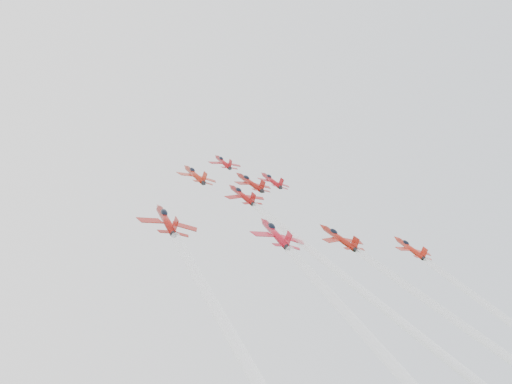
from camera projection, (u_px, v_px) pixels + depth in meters
jet_lead at (223, 162)px, 157.50m from camera, size 8.54×10.81×7.30m
jet_row2_left at (195, 174)px, 138.48m from camera, size 9.40×11.89×8.04m
jet_row2_center at (250, 182)px, 145.38m from camera, size 9.47×11.98×8.09m
jet_row2_right at (272, 180)px, 152.97m from camera, size 8.75×11.08×7.48m
jet_center at (358, 296)px, 96.41m from camera, size 9.02×83.28×53.59m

